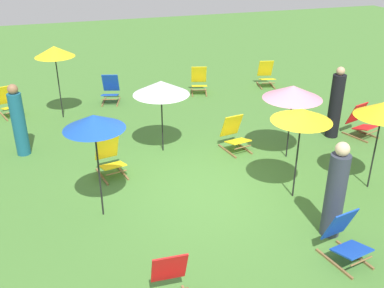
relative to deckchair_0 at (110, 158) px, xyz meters
The scene contains 19 objects.
ground_plane 2.24m from the deckchair_0, 37.35° to the right, with size 40.00×40.00×0.00m, color #477A33.
deckchair_0 is the anchor object (origin of this frame).
deckchair_1 4.87m from the deckchair_0, 51.88° to the right, with size 0.60×0.83×0.83m.
deckchair_3 4.78m from the deckchair_0, 116.51° to the left, with size 0.68×0.87×0.83m.
deckchair_6 7.34m from the deckchair_0, 36.84° to the left, with size 0.64×0.85×0.83m.
deckchair_7 2.95m from the deckchair_0, ahead, with size 0.59×0.83×0.83m.
deckchair_8 4.51m from the deckchair_0, 80.96° to the left, with size 0.67×0.86×0.83m.
deckchair_9 6.25m from the deckchair_0, ahead, with size 0.67×0.86×0.83m.
deckchair_10 3.96m from the deckchair_0, 87.02° to the right, with size 0.52×0.79×0.83m.
deckchair_11 5.67m from the deckchair_0, 51.57° to the left, with size 0.67×0.86×0.83m.
umbrella_0 3.99m from the deckchair_0, 101.84° to the left, with size 1.04×1.04×1.98m.
umbrella_1 4.12m from the deckchair_0, ahead, with size 1.29×1.29×1.69m.
umbrella_2 1.92m from the deckchair_0, 29.14° to the left, with size 1.27×1.27×1.69m.
umbrella_3 2.07m from the deckchair_0, 104.47° to the right, with size 1.04×1.04×1.94m.
umbrella_4 3.99m from the deckchair_0, 31.74° to the right, with size 1.10×1.10×1.81m.
umbrella_5 5.43m from the deckchair_0, 24.13° to the right, with size 1.03×1.03×1.80m.
person_0 2.41m from the deckchair_0, 137.94° to the left, with size 0.41×0.41×1.68m.
person_1 4.55m from the deckchair_0, 45.29° to the right, with size 0.36×0.36×1.71m.
person_2 5.59m from the deckchair_0, ahead, with size 0.45×0.45×1.78m.
Camera 1 is at (-2.70, -6.91, 4.58)m, focal length 41.08 mm.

